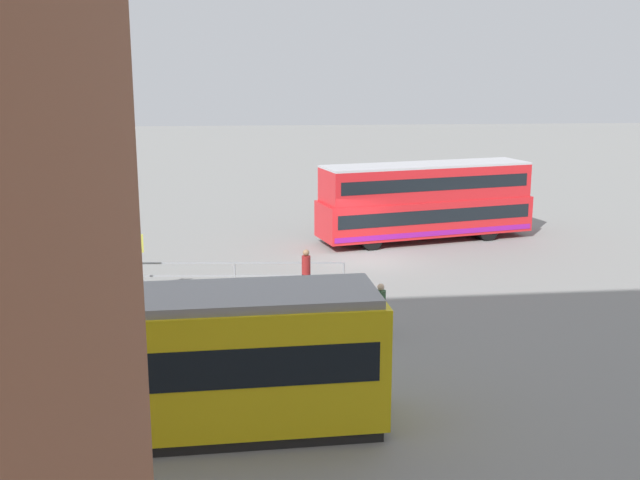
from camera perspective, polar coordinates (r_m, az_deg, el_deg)
The scene contains 7 objects.
ground_plane at distance 33.71m, azimuth 3.53°, elevation -1.46°, with size 160.00×160.00×0.00m, color gray.
double_decker_bus at distance 37.40m, azimuth 7.84°, elevation 2.86°, with size 10.80×4.99×3.75m.
tram_yellow at distance 18.17m, azimuth -17.78°, elevation -8.96°, with size 14.03×3.24×3.32m.
pedestrian_near_railing at distance 27.90m, azimuth -1.04°, elevation -2.23°, with size 0.45×0.45×1.81m.
pedestrian_crossing at distance 24.11m, azimuth 4.53°, elevation -4.89°, with size 0.44×0.44×1.68m.
pedestrian_railing at distance 29.09m, azimuth -6.38°, elevation -2.30°, with size 8.29×0.74×1.08m.
info_sign at distance 28.54m, azimuth -13.92°, elevation -0.98°, with size 0.91×0.27×2.45m.
Camera 1 is at (4.99, 32.30, 8.26)m, focal length 42.96 mm.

